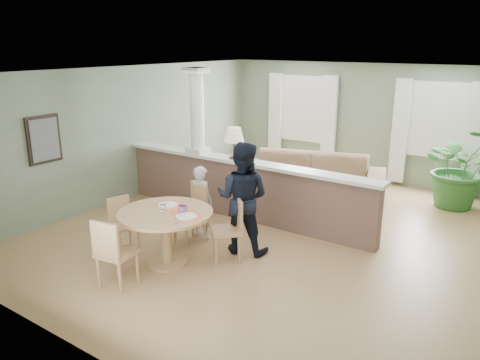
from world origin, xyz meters
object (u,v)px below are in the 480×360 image
Objects in this scene: chair_far_man at (231,226)px; child_person at (201,202)px; chair_far_boy at (193,210)px; man_person at (242,198)px; dining_table at (166,223)px; sofa at (308,177)px; chair_side at (122,221)px; chair_near at (113,251)px; houseplant at (460,167)px.

child_person is at bearing -158.64° from chair_far_man.
man_person reaches higher than chair_far_boy.
dining_table is 0.91m from chair_far_boy.
dining_table is 0.78× the size of man_person.
chair_side is at bearing -124.52° from sofa.
chair_side is 0.68× the size of child_person.
dining_table reaches higher than sofa.
man_person is at bearing 179.39° from child_person.
chair_far_man is (0.90, -0.19, -0.01)m from chair_far_boy.
chair_far_boy is 0.99× the size of chair_near.
chair_far_boy is (-3.20, -4.25, -0.28)m from houseplant.
child_person is (-0.88, 0.38, 0.09)m from chair_far_man.
chair_side is at bearing 58.40° from child_person.
houseplant is at bearing -125.77° from child_person.
houseplant is at bearing -134.78° from man_person.
houseplant is at bearing 5.73° from sofa.
chair_far_man is at bearing -124.49° from chair_near.
sofa is 2.96m from child_person.
chair_far_man is 0.55× the size of man_person.
chair_near is at bearing -116.95° from houseplant.
chair_near is at bearing -119.06° from chair_side.
child_person is at bearing -18.10° from man_person.
chair_near is at bearing 95.85° from child_person.
man_person reaches higher than dining_table.
man_person is at bearing -38.83° from chair_side.
man_person reaches higher than sofa.
chair_near reaches higher than sofa.
chair_far_boy is at bearing -20.96° from chair_side.
chair_side is (-3.91, -5.13, -0.34)m from houseplant.
child_person reaches higher than dining_table.
chair_far_boy is 0.78× the size of child_person.
dining_table is 0.96m from chair_side.
chair_far_boy is (-0.24, 0.86, -0.12)m from dining_table.
dining_table is 1.62× the size of chair_side.
chair_near reaches higher than chair_far_man.
houseplant is 5.16m from child_person.
houseplant reaches higher than child_person.
sofa reaches higher than chair_side.
chair_near is (0.13, -1.78, 0.01)m from chair_far_boy.
dining_table is (-2.96, -5.12, -0.15)m from houseplant.
sofa is 3.65× the size of chair_side.
chair_far_boy is at bearing -116.87° from sofa.
chair_side is 0.48× the size of man_person.
man_person is (0.85, -0.04, 0.25)m from child_person.
chair_near is 2.09m from man_person.
child_person is (-3.19, -4.06, -0.19)m from houseplant.
man_person is (-2.33, -4.10, 0.06)m from houseplant.
houseplant is 5.33m from chair_far_boy.
chair_near is 0.79× the size of child_person.
houseplant reaches higher than chair_near.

